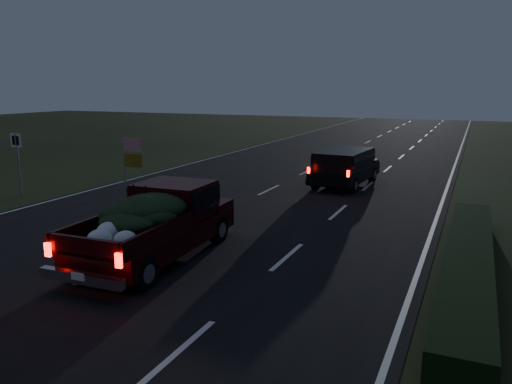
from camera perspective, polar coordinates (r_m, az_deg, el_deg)
The scene contains 6 objects.
ground at distance 12.45m, azimuth -16.60°, elevation -8.44°, with size 120.00×120.00×0.00m, color black.
road_asphalt at distance 12.45m, azimuth -16.61°, elevation -8.40°, with size 14.00×120.00×0.02m, color black.
hedge_row at distance 12.41m, azimuth 23.09°, elevation -7.51°, with size 1.00×10.00×0.60m, color black.
route_sign at distance 21.46m, azimuth -25.62°, elevation 3.90°, with size 0.55×0.08×2.50m.
pickup_truck at distance 12.65m, azimuth -11.31°, elevation -3.07°, with size 2.14×5.18×2.68m.
lead_suv at distance 21.87m, azimuth 10.11°, elevation 3.17°, with size 2.17×4.54×1.27m.
Camera 1 is at (7.75, -8.77, 4.24)m, focal length 35.00 mm.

